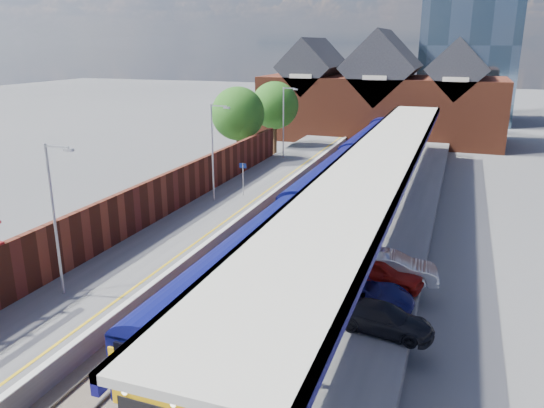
{
  "coord_description": "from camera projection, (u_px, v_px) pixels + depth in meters",
  "views": [
    {
      "loc": [
        10.07,
        -11.69,
        12.08
      ],
      "look_at": [
        -0.41,
        17.63,
        2.6
      ],
      "focal_mm": 35.0,
      "sensor_mm": 36.0,
      "label": 1
    }
  ],
  "objects": [
    {
      "name": "parked_car_red",
      "position": [
        378.0,
        271.0,
        25.07
      ],
      "size": [
        4.48,
        2.26,
        1.47
      ],
      "primitive_type": "imported",
      "rotation": [
        0.0,
        0.0,
        1.44
      ],
      "color": "maroon",
      "rests_on": "right_platform"
    },
    {
      "name": "platform_sign",
      "position": [
        243.0,
        174.0,
        39.74
      ],
      "size": [
        0.55,
        0.08,
        2.5
      ],
      "color": "#A5A8AA",
      "rests_on": "left_platform"
    },
    {
      "name": "tree_near",
      "position": [
        239.0,
        115.0,
        51.41
      ],
      "size": [
        5.2,
        5.2,
        8.1
      ],
      "color": "#382314",
      "rests_on": "ground"
    },
    {
      "name": "lamp_post_c",
      "position": [
        214.0,
        147.0,
        37.7
      ],
      "size": [
        1.48,
        0.18,
        7.0
      ],
      "color": "#A5A8AA",
      "rests_on": "left_platform"
    },
    {
      "name": "left_platform",
      "position": [
        215.0,
        216.0,
        36.93
      ],
      "size": [
        5.0,
        76.0,
        1.0
      ],
      "primitive_type": "cube",
      "color": "#565659",
      "rests_on": "ground"
    },
    {
      "name": "brick_wall",
      "position": [
        127.0,
        213.0,
        31.38
      ],
      "size": [
        0.35,
        50.0,
        3.86
      ],
      "color": "maroon",
      "rests_on": "left_platform"
    },
    {
      "name": "station_building",
      "position": [
        381.0,
        97.0,
        67.95
      ],
      "size": [
        30.0,
        12.12,
        13.78
      ],
      "color": "maroon",
      "rests_on": "ground"
    },
    {
      "name": "rails",
      "position": [
        290.0,
        230.0,
        35.27
      ],
      "size": [
        4.51,
        76.0,
        0.14
      ],
      "color": "slate",
      "rests_on": "ground"
    },
    {
      "name": "parked_car_blue",
      "position": [
        358.0,
        294.0,
        22.96
      ],
      "size": [
        5.05,
        2.85,
        1.33
      ],
      "primitive_type": "imported",
      "rotation": [
        0.0,
        0.0,
        1.71
      ],
      "color": "navy",
      "rests_on": "right_platform"
    },
    {
      "name": "tree_far",
      "position": [
        276.0,
        107.0,
        58.29
      ],
      "size": [
        5.2,
        5.2,
        8.1
      ],
      "color": "#382314",
      "rests_on": "ground"
    },
    {
      "name": "parked_car_dark",
      "position": [
        384.0,
        319.0,
        21.06
      ],
      "size": [
        4.18,
        2.23,
        1.15
      ],
      "primitive_type": "imported",
      "rotation": [
        0.0,
        0.0,
        1.41
      ],
      "color": "black",
      "rests_on": "right_platform"
    },
    {
      "name": "ballast_bed",
      "position": [
        290.0,
        232.0,
        35.3
      ],
      "size": [
        6.0,
        76.0,
        0.06
      ],
      "primitive_type": "cube",
      "color": "#473D33",
      "rests_on": "ground"
    },
    {
      "name": "coping_right",
      "position": [
        337.0,
        223.0,
        33.99
      ],
      "size": [
        0.3,
        76.0,
        0.05
      ],
      "primitive_type": "cube",
      "color": "silver",
      "rests_on": "right_platform"
    },
    {
      "name": "yellow_line",
      "position": [
        238.0,
        212.0,
        36.22
      ],
      "size": [
        0.14,
        76.0,
        0.01
      ],
      "primitive_type": "cube",
      "color": "yellow",
      "rests_on": "left_platform"
    },
    {
      "name": "right_platform",
      "position": [
        381.0,
        236.0,
        33.23
      ],
      "size": [
        6.0,
        76.0,
        1.0
      ],
      "primitive_type": "cube",
      "color": "#565659",
      "rests_on": "ground"
    },
    {
      "name": "lamp_post_d",
      "position": [
        285.0,
        118.0,
        52.12
      ],
      "size": [
        1.48,
        0.18,
        7.0
      ],
      "color": "#A5A8AA",
      "rests_on": "left_platform"
    },
    {
      "name": "coping_left",
      "position": [
        246.0,
        213.0,
        36.02
      ],
      "size": [
        0.3,
        76.0,
        0.05
      ],
      "primitive_type": "cube",
      "color": "silver",
      "rests_on": "left_platform"
    },
    {
      "name": "lamp_post_b",
      "position": [
        56.0,
        211.0,
        23.29
      ],
      "size": [
        1.48,
        0.18,
        7.0
      ],
      "color": "#A5A8AA",
      "rests_on": "left_platform"
    },
    {
      "name": "train",
      "position": [
        353.0,
        162.0,
        46.26
      ],
      "size": [
        3.07,
        65.94,
        3.45
      ],
      "color": "#0B0E4F",
      "rests_on": "ground"
    },
    {
      "name": "parked_car_silver",
      "position": [
        391.0,
        268.0,
        25.45
      ],
      "size": [
        4.62,
        2.11,
        1.47
      ],
      "primitive_type": "imported",
      "rotation": [
        0.0,
        0.0,
        1.7
      ],
      "color": "silver",
      "rests_on": "right_platform"
    },
    {
      "name": "ground",
      "position": [
        326.0,
        194.0,
        44.31
      ],
      "size": [
        240.0,
        240.0,
        0.0
      ],
      "primitive_type": "plane",
      "color": "#5B5B5E",
      "rests_on": "ground"
    },
    {
      "name": "canopy",
      "position": [
        382.0,
        155.0,
        33.77
      ],
      "size": [
        4.5,
        52.0,
        4.48
      ],
      "color": "navy",
      "rests_on": "right_platform"
    }
  ]
}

